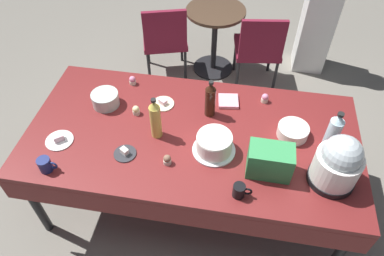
{
  "coord_description": "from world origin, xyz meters",
  "views": [
    {
      "loc": [
        0.27,
        -1.56,
        2.51
      ],
      "look_at": [
        0.0,
        0.0,
        0.8
      ],
      "focal_mm": 33.47,
      "sensor_mm": 36.0,
      "label": 1
    }
  ],
  "objects_px": {
    "soda_bottle_cola": "(210,99)",
    "soda_carton": "(270,161)",
    "soda_bottle_ginger_ale": "(155,119)",
    "soda_bottle_water": "(334,131)",
    "slow_cooker": "(338,163)",
    "cupcake_mint": "(136,110)",
    "coffee_mug_black": "(239,191)",
    "maroon_chair_left": "(165,37)",
    "round_cafe_table": "(215,29)",
    "maroon_chair_right": "(259,47)",
    "cupcake_berry": "(265,98)",
    "frosted_layer_cake": "(214,144)",
    "potluck_table": "(192,139)",
    "cupcake_cocoa": "(132,80)",
    "dessert_plate_cream": "(163,103)",
    "glass_salad_bowl": "(105,99)",
    "coffee_mug_navy": "(45,165)",
    "ceramic_snack_bowl": "(293,131)",
    "dessert_plate_charcoal": "(125,153)",
    "dessert_plate_white": "(59,140)",
    "cupcake_lemon": "(167,160)",
    "water_cooler": "(319,18)"
  },
  "relations": [
    {
      "from": "frosted_layer_cake",
      "to": "soda_bottle_cola",
      "type": "bearing_deg",
      "value": 102.41
    },
    {
      "from": "soda_bottle_water",
      "to": "coffee_mug_navy",
      "type": "relative_size",
      "value": 2.35
    },
    {
      "from": "cupcake_cocoa",
      "to": "frosted_layer_cake",
      "type": "bearing_deg",
      "value": -38.34
    },
    {
      "from": "water_cooler",
      "to": "soda_bottle_ginger_ale",
      "type": "bearing_deg",
      "value": -121.43
    },
    {
      "from": "slow_cooker",
      "to": "dessert_plate_cream",
      "type": "xyz_separation_m",
      "value": [
        -1.12,
        0.47,
        -0.15
      ]
    },
    {
      "from": "cupcake_berry",
      "to": "cupcake_mint",
      "type": "bearing_deg",
      "value": -162.44
    },
    {
      "from": "coffee_mug_navy",
      "to": "maroon_chair_right",
      "type": "xyz_separation_m",
      "value": [
        1.22,
        1.9,
        -0.31
      ]
    },
    {
      "from": "soda_bottle_water",
      "to": "soda_carton",
      "type": "height_order",
      "value": "soda_bottle_water"
    },
    {
      "from": "maroon_chair_right",
      "to": "cupcake_cocoa",
      "type": "bearing_deg",
      "value": -132.08
    },
    {
      "from": "frosted_layer_cake",
      "to": "soda_carton",
      "type": "height_order",
      "value": "soda_carton"
    },
    {
      "from": "dessert_plate_white",
      "to": "cupcake_mint",
      "type": "distance_m",
      "value": 0.54
    },
    {
      "from": "cupcake_mint",
      "to": "soda_bottle_cola",
      "type": "height_order",
      "value": "soda_bottle_cola"
    },
    {
      "from": "cupcake_mint",
      "to": "soda_bottle_water",
      "type": "xyz_separation_m",
      "value": [
        1.29,
        -0.07,
        0.1
      ]
    },
    {
      "from": "glass_salad_bowl",
      "to": "soda_bottle_cola",
      "type": "height_order",
      "value": "soda_bottle_cola"
    },
    {
      "from": "dessert_plate_charcoal",
      "to": "soda_bottle_cola",
      "type": "relative_size",
      "value": 0.49
    },
    {
      "from": "ceramic_snack_bowl",
      "to": "soda_carton",
      "type": "distance_m",
      "value": 0.36
    },
    {
      "from": "dessert_plate_white",
      "to": "soda_bottle_water",
      "type": "xyz_separation_m",
      "value": [
        1.72,
        0.26,
        0.12
      ]
    },
    {
      "from": "soda_bottle_water",
      "to": "round_cafe_table",
      "type": "xyz_separation_m",
      "value": [
        -0.93,
        1.64,
        -0.38
      ]
    },
    {
      "from": "coffee_mug_black",
      "to": "maroon_chair_left",
      "type": "height_order",
      "value": "maroon_chair_left"
    },
    {
      "from": "cupcake_lemon",
      "to": "maroon_chair_right",
      "type": "bearing_deg",
      "value": 73.33
    },
    {
      "from": "dessert_plate_white",
      "to": "round_cafe_table",
      "type": "bearing_deg",
      "value": 67.47
    },
    {
      "from": "soda_bottle_cola",
      "to": "soda_carton",
      "type": "relative_size",
      "value": 1.11
    },
    {
      "from": "glass_salad_bowl",
      "to": "coffee_mug_navy",
      "type": "distance_m",
      "value": 0.63
    },
    {
      "from": "soda_bottle_ginger_ale",
      "to": "ceramic_snack_bowl",
      "type": "bearing_deg",
      "value": 9.49
    },
    {
      "from": "soda_bottle_ginger_ale",
      "to": "round_cafe_table",
      "type": "xyz_separation_m",
      "value": [
        0.18,
        1.74,
        -0.4
      ]
    },
    {
      "from": "cupcake_cocoa",
      "to": "cupcake_lemon",
      "type": "height_order",
      "value": "same"
    },
    {
      "from": "soda_carton",
      "to": "round_cafe_table",
      "type": "distance_m",
      "value": 2.02
    },
    {
      "from": "soda_carton",
      "to": "water_cooler",
      "type": "xyz_separation_m",
      "value": [
        0.49,
        2.16,
        -0.26
      ]
    },
    {
      "from": "slow_cooker",
      "to": "soda_bottle_ginger_ale",
      "type": "xyz_separation_m",
      "value": [
        -1.09,
        0.18,
        -0.02
      ]
    },
    {
      "from": "dessert_plate_charcoal",
      "to": "dessert_plate_white",
      "type": "relative_size",
      "value": 0.79
    },
    {
      "from": "soda_bottle_water",
      "to": "dessert_plate_charcoal",
      "type": "bearing_deg",
      "value": -166.85
    },
    {
      "from": "potluck_table",
      "to": "dessert_plate_white",
      "type": "relative_size",
      "value": 12.23
    },
    {
      "from": "soda_bottle_ginger_ale",
      "to": "soda_bottle_water",
      "type": "distance_m",
      "value": 1.11
    },
    {
      "from": "cupcake_mint",
      "to": "maroon_chair_right",
      "type": "distance_m",
      "value": 1.6
    },
    {
      "from": "glass_salad_bowl",
      "to": "coffee_mug_black",
      "type": "bearing_deg",
      "value": -30.9
    },
    {
      "from": "potluck_table",
      "to": "soda_bottle_cola",
      "type": "xyz_separation_m",
      "value": [
        0.09,
        0.2,
        0.2
      ]
    },
    {
      "from": "water_cooler",
      "to": "potluck_table",
      "type": "bearing_deg",
      "value": -117.05
    },
    {
      "from": "cupcake_berry",
      "to": "soda_carton",
      "type": "relative_size",
      "value": 0.26
    },
    {
      "from": "dessert_plate_charcoal",
      "to": "dessert_plate_cream",
      "type": "relative_size",
      "value": 0.9
    },
    {
      "from": "dessert_plate_cream",
      "to": "coffee_mug_navy",
      "type": "xyz_separation_m",
      "value": [
        -0.56,
        -0.68,
        0.04
      ]
    },
    {
      "from": "dessert_plate_charcoal",
      "to": "cupcake_mint",
      "type": "distance_m",
      "value": 0.36
    },
    {
      "from": "ceramic_snack_bowl",
      "to": "dessert_plate_charcoal",
      "type": "bearing_deg",
      "value": -161.75
    },
    {
      "from": "dessert_plate_white",
      "to": "dessert_plate_cream",
      "type": "relative_size",
      "value": 1.13
    },
    {
      "from": "frosted_layer_cake",
      "to": "potluck_table",
      "type": "bearing_deg",
      "value": 142.65
    },
    {
      "from": "maroon_chair_right",
      "to": "round_cafe_table",
      "type": "height_order",
      "value": "maroon_chair_right"
    },
    {
      "from": "cupcake_berry",
      "to": "soda_bottle_water",
      "type": "bearing_deg",
      "value": -39.28
    },
    {
      "from": "soda_bottle_cola",
      "to": "dessert_plate_cream",
      "type": "bearing_deg",
      "value": 173.49
    },
    {
      "from": "maroon_chair_right",
      "to": "frosted_layer_cake",
      "type": "bearing_deg",
      "value": -98.95
    },
    {
      "from": "soda_bottle_cola",
      "to": "maroon_chair_right",
      "type": "bearing_deg",
      "value": 75.7
    },
    {
      "from": "ceramic_snack_bowl",
      "to": "soda_bottle_water",
      "type": "height_order",
      "value": "soda_bottle_water"
    }
  ]
}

